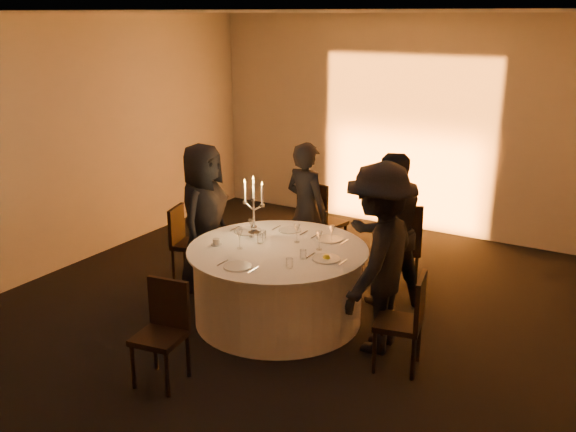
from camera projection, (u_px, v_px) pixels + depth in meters
The scene contains 31 objects.
floor at pixel (278, 318), 6.58m from camera, with size 7.00×7.00×0.00m, color black.
ceiling at pixel (277, 12), 5.67m from camera, with size 7.00×7.00×0.00m, color silver.
wall_back at pixel (407, 124), 9.00m from camera, with size 7.00×7.00×0.00m, color beige.
wall_left at pixel (61, 145), 7.58m from camera, with size 7.00×7.00×0.00m, color beige.
uplighter_fixture at pixel (394, 228), 9.19m from camera, with size 0.25×0.12×0.10m, color black.
banquet_table at pixel (278, 284), 6.46m from camera, with size 1.80×1.80×0.77m.
chair_left at pixel (185, 239), 7.47m from camera, with size 0.47×0.46×0.86m.
chair_back_left at pixel (318, 217), 7.85m from camera, with size 0.55×0.55×1.06m.
chair_back_right at pixel (398, 243), 6.98m from camera, with size 0.63×0.63×1.05m.
chair_right at pixel (407, 317), 5.51m from camera, with size 0.46×0.46×0.89m.
chair_front at pixel (164, 326), 5.36m from camera, with size 0.44×0.44×0.88m.
guest_left at pixel (204, 218), 7.07m from camera, with size 0.82×0.53×1.67m, color black.
guest_back_left at pixel (306, 211), 7.42m from camera, with size 0.59×0.39×1.61m, color black.
guest_back_right at pixel (388, 230), 6.72m from camera, with size 0.80×0.62×1.65m, color black.
guest_right at pixel (379, 258), 5.77m from camera, with size 1.14×0.66×1.77m, color black.
plate_left at pixel (248, 231), 6.82m from camera, with size 0.36×0.30×0.01m.
plate_back_left at pixel (290, 230), 6.85m from camera, with size 0.35×0.24×0.01m.
plate_back_right at pixel (329, 239), 6.58m from camera, with size 0.35×0.27×0.01m.
plate_right at pixel (326, 258), 6.05m from camera, with size 0.36×0.27×0.08m.
plate_front at pixel (238, 266), 5.87m from camera, with size 0.36×0.26×0.01m.
coffee_cup at pixel (216, 242), 6.43m from camera, with size 0.11×0.11×0.07m.
candelabra at pixel (254, 214), 6.69m from camera, with size 0.27×0.13×0.63m.
wine_glass_a at pixel (297, 229), 6.47m from camera, with size 0.07×0.07×0.19m.
wine_glass_b at pixel (319, 237), 6.26m from camera, with size 0.07×0.07×0.19m.
wine_glass_c at pixel (332, 231), 6.43m from camera, with size 0.07×0.07×0.19m.
wine_glass_d at pixel (239, 235), 6.29m from camera, with size 0.07×0.07×0.19m.
wine_glass_e at pixel (251, 224), 6.62m from camera, with size 0.07×0.07×0.19m.
tumbler_a at pixel (303, 254), 6.06m from camera, with size 0.07×0.07×0.09m, color white.
tumbler_b at pixel (260, 239), 6.47m from camera, with size 0.07×0.07×0.09m, color white.
tumbler_c at pixel (263, 235), 6.59m from camera, with size 0.07×0.07×0.09m, color white.
tumbler_d at pixel (289, 263), 5.84m from camera, with size 0.07×0.07×0.09m, color white.
Camera 1 is at (3.12, -5.07, 2.99)m, focal length 40.00 mm.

